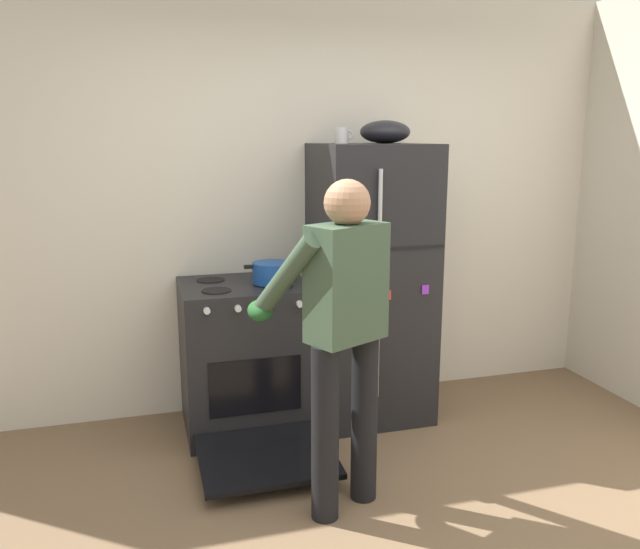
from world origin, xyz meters
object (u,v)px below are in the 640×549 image
at_px(mixing_bowl, 385,132).
at_px(refrigerator, 370,283).
at_px(person_cook, 341,318).
at_px(stove_range, 246,358).
at_px(red_pot, 272,273).
at_px(coffee_mug, 342,135).

bearing_deg(mixing_bowl, refrigerator, -179.79).
bearing_deg(person_cook, mixing_bowl, 59.02).
relative_size(stove_range, mixing_bowl, 4.00).
bearing_deg(red_pot, person_cook, -82.32).
height_order(refrigerator, stove_range, refrigerator).
bearing_deg(mixing_bowl, stove_range, -178.84).
height_order(refrigerator, person_cook, refrigerator).
xyz_separation_m(stove_range, person_cook, (0.29, -0.98, 0.51)).
distance_m(red_pot, coffee_mug, 0.94).
xyz_separation_m(red_pot, mixing_bowl, (0.73, 0.05, 0.82)).
distance_m(stove_range, mixing_bowl, 1.62).
bearing_deg(person_cook, stove_range, 106.35).
bearing_deg(stove_range, refrigerator, 1.25).
relative_size(refrigerator, coffee_mug, 15.53).
distance_m(stove_range, person_cook, 1.14).
xyz_separation_m(red_pot, coffee_mug, (0.47, 0.10, 0.80)).
xyz_separation_m(refrigerator, red_pot, (-0.65, -0.05, 0.12)).
distance_m(coffee_mug, mixing_bowl, 0.26).
bearing_deg(red_pot, stove_range, 168.69).
height_order(stove_range, coffee_mug, coffee_mug).
bearing_deg(mixing_bowl, red_pot, -176.07).
height_order(coffee_mug, mixing_bowl, mixing_bowl).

